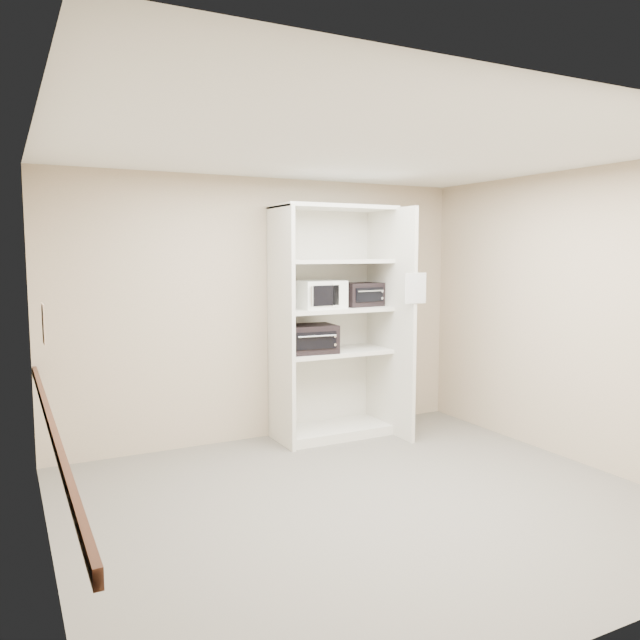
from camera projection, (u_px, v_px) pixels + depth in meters
name	position (u px, v px, depth m)	size (l,w,h in m)	color
floor	(366.00, 502.00, 4.86)	(4.50, 4.00, 0.01)	#665F56
ceiling	(369.00, 149.00, 4.57)	(4.50, 4.00, 0.01)	white
wall_back	(267.00, 309.00, 6.48)	(4.50, 0.02, 2.70)	#BDA68D
wall_front	(590.00, 378.00, 2.95)	(4.50, 0.02, 2.70)	#BDA68D
wall_left	(44.00, 353.00, 3.69)	(0.02, 4.00, 2.70)	#BDA68D
wall_right	(576.00, 317.00, 5.74)	(0.02, 4.00, 2.70)	#BDA68D
shelving_unit	(337.00, 330.00, 6.55)	(1.24, 0.92, 2.42)	silver
microwave	(319.00, 294.00, 6.40)	(0.47, 0.36, 0.28)	white
toaster_oven_upper	(360.00, 294.00, 6.66)	(0.43, 0.32, 0.25)	black
toaster_oven_lower	(309.00, 339.00, 6.36)	(0.52, 0.39, 0.29)	black
paper_sign	(416.00, 288.00, 6.19)	(0.23, 0.01, 0.30)	white
chair_rail	(51.00, 426.00, 3.75)	(0.04, 3.98, 0.08)	#3B2115
wall_poster	(44.00, 324.00, 3.78)	(0.01, 0.18, 0.25)	silver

